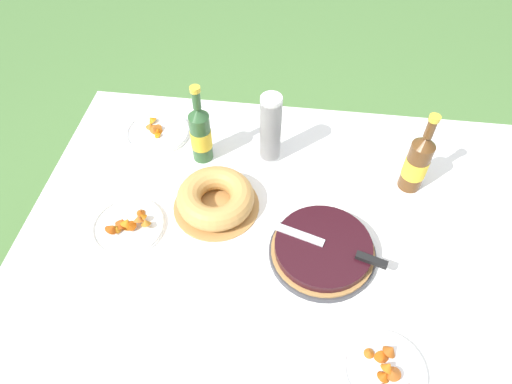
{
  "coord_description": "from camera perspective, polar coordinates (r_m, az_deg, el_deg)",
  "views": [
    {
      "loc": [
        0.0,
        -0.8,
        1.88
      ],
      "look_at": [
        -0.12,
        0.11,
        0.77
      ],
      "focal_mm": 32.0,
      "sensor_mm": 36.0,
      "label": 1
    }
  ],
  "objects": [
    {
      "name": "cider_bottle_green",
      "position": [
        1.56,
        -6.96,
        7.31
      ],
      "size": [
        0.07,
        0.07,
        0.3
      ],
      "color": "#2D562D",
      "rests_on": "tablecloth"
    },
    {
      "name": "snack_plate_near",
      "position": [
        1.75,
        -12.24,
        7.39
      ],
      "size": [
        0.24,
        0.24,
        0.05
      ],
      "color": "white",
      "rests_on": "tablecloth"
    },
    {
      "name": "bundt_cake",
      "position": [
        1.46,
        -5.07,
        -0.82
      ],
      "size": [
        0.28,
        0.28,
        0.08
      ],
      "color": "#B78447",
      "rests_on": "tablecloth"
    },
    {
      "name": "serving_knife",
      "position": [
        1.34,
        9.68,
        -6.75
      ],
      "size": [
        0.37,
        0.13,
        0.01
      ],
      "rotation": [
        0.0,
        0.0,
        2.84
      ],
      "color": "silver",
      "rests_on": "berry_tart"
    },
    {
      "name": "snack_plate_right",
      "position": [
        1.26,
        15.82,
        -20.59
      ],
      "size": [
        0.21,
        0.21,
        0.06
      ],
      "color": "white",
      "rests_on": "tablecloth"
    },
    {
      "name": "berry_tart",
      "position": [
        1.37,
        8.32,
        -7.15
      ],
      "size": [
        0.32,
        0.32,
        0.06
      ],
      "color": "#38383D",
      "rests_on": "tablecloth"
    },
    {
      "name": "tablecloth",
      "position": [
        1.43,
        4.04,
        -5.82
      ],
      "size": [
        1.66,
        1.22,
        0.1
      ],
      "color": "white",
      "rests_on": "garden_table"
    },
    {
      "name": "cup_stack",
      "position": [
        1.54,
        1.82,
        7.85
      ],
      "size": [
        0.07,
        0.07,
        0.27
      ],
      "color": "white",
      "rests_on": "tablecloth"
    },
    {
      "name": "garden_table",
      "position": [
        1.47,
        3.94,
        -6.81
      ],
      "size": [
        1.65,
        1.21,
        0.7
      ],
      "color": "#A87A47",
      "rests_on": "ground_plane"
    },
    {
      "name": "ground_plane",
      "position": [
        2.04,
        2.94,
        -16.69
      ],
      "size": [
        16.0,
        16.0,
        0.0
      ],
      "primitive_type": "plane",
      "color": "#568442"
    },
    {
      "name": "cider_bottle_amber",
      "position": [
        1.54,
        19.51,
        3.54
      ],
      "size": [
        0.08,
        0.08,
        0.3
      ],
      "color": "brown",
      "rests_on": "tablecloth"
    },
    {
      "name": "snack_plate_left",
      "position": [
        1.48,
        -15.69,
        -4.03
      ],
      "size": [
        0.23,
        0.23,
        0.06
      ],
      "color": "white",
      "rests_on": "tablecloth"
    }
  ]
}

